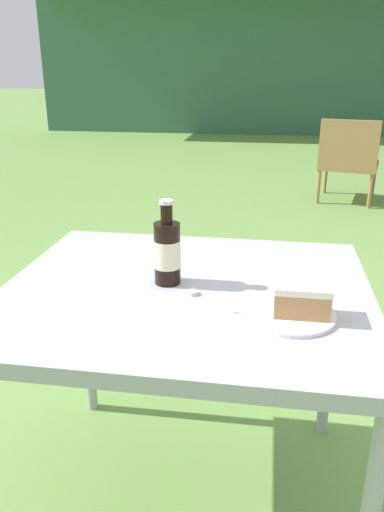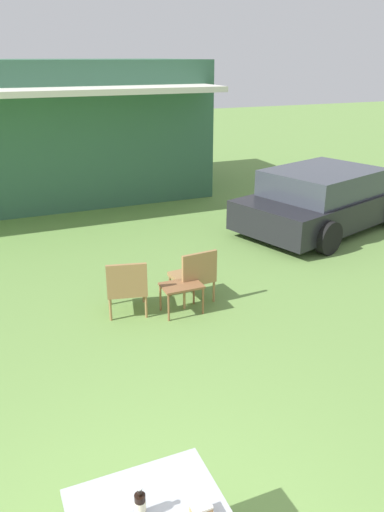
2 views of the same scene
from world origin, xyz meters
TOP-DOWN VIEW (x-y plane):
  - ground_plane at (0.00, 0.00)m, footprint 60.00×60.00m
  - cabin_building at (0.10, 11.07)m, footprint 9.25×5.18m
  - wicker_chair_cushioned at (0.96, 3.90)m, footprint 0.65×0.64m
  - patio_table at (0.00, 0.00)m, footprint 0.97×0.83m
  - cake_on_plate at (0.28, -0.12)m, footprint 0.22×0.22m
  - cola_bottle_near at (-0.05, 0.02)m, footprint 0.07×0.07m
  - fork at (0.22, -0.12)m, footprint 0.17×0.03m
  - loose_bottle_cap at (0.02, -0.04)m, footprint 0.03×0.03m

SIDE VIEW (x-z plane):
  - ground_plane at x=0.00m, z-range 0.00..0.00m
  - wicker_chair_cushioned at x=0.96m, z-range 0.03..0.84m
  - patio_table at x=0.00m, z-range 0.30..1.02m
  - fork at x=0.22m, z-range 0.73..0.73m
  - loose_bottle_cap at x=0.02m, z-range 0.73..0.74m
  - cake_on_plate at x=0.28m, z-range 0.71..0.80m
  - cola_bottle_near at x=-0.05m, z-range 0.70..0.93m
  - cabin_building at x=0.10m, z-range 0.01..3.31m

